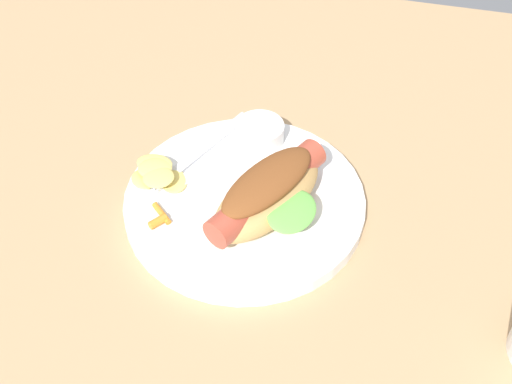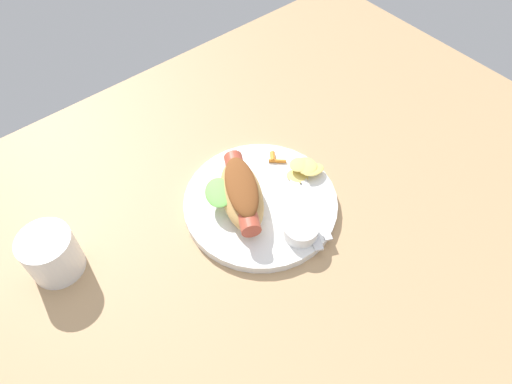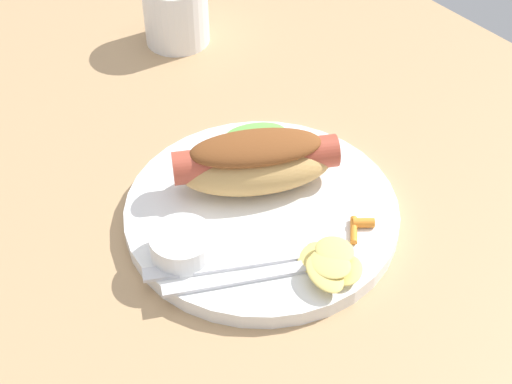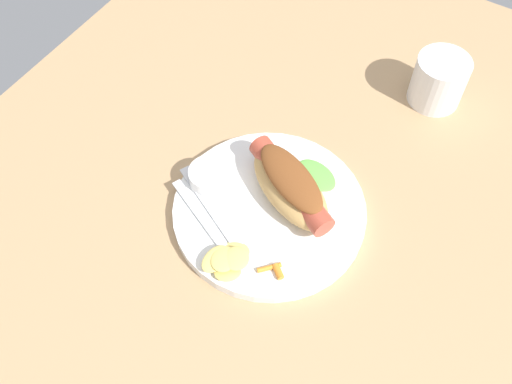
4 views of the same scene
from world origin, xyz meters
TOP-DOWN VIEW (x-y plane):
  - ground_plane at (0.00, 0.00)cm, footprint 120.00×90.00cm
  - plate at (2.01, -1.47)cm, footprint 25.60×25.60cm
  - hot_dog at (4.84, -2.95)cm, footprint 12.52×15.95cm
  - sauce_ramekin at (1.46, 7.63)cm, footprint 5.54×5.54cm
  - fork at (-4.25, 4.58)cm, footprint 7.58×14.74cm
  - knife at (-2.09, 4.98)cm, footprint 8.02×14.20cm
  - chips_pile at (-7.70, -1.24)cm, footprint 7.25×5.77cm
  - carrot_garnish at (-5.63, -6.67)cm, footprint 2.68×3.54cm
  - drinking_cup at (33.14, -12.21)cm, footprint 7.92×7.92cm

SIDE VIEW (x-z plane):
  - ground_plane at x=0.00cm, z-range -1.80..0.00cm
  - plate at x=2.01cm, z-range 0.00..1.60cm
  - knife at x=-2.09cm, z-range 1.60..1.96cm
  - fork at x=-4.25cm, z-range 1.60..2.00cm
  - carrot_garnish at x=-5.63cm, z-range 1.54..2.43cm
  - chips_pile at x=-7.70cm, z-range 1.76..3.55cm
  - sauce_ramekin at x=1.46cm, z-range 1.60..3.93cm
  - drinking_cup at x=33.14cm, z-range 0.00..7.64cm
  - hot_dog at x=4.84cm, z-range 1.68..7.26cm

